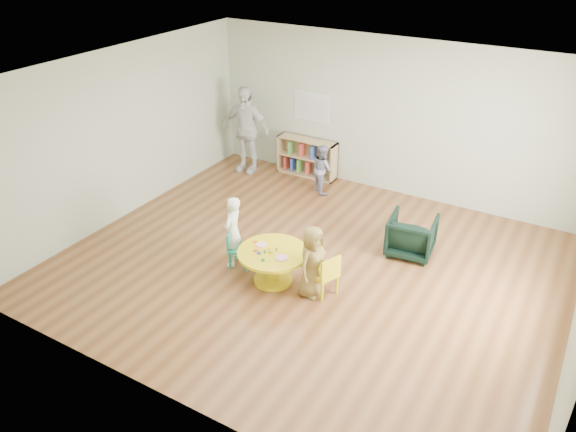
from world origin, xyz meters
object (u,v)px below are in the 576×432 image
Objects in this scene: armchair at (411,235)px; adult_caretaker at (246,129)px; toddler at (323,169)px; bookshelf at (307,157)px; kid_chair_right at (326,274)px; kid_chair_left at (237,247)px; activity_table at (273,261)px; child_left at (233,231)px; child_right at (312,262)px.

adult_caretaker reaches higher than armchair.
armchair is at bearing -168.48° from toddler.
toddler is 1.80m from adult_caretaker.
adult_caretaker is (-1.14, -0.43, 0.49)m from bookshelf.
kid_chair_left is at bearing 112.59° from kid_chair_right.
activity_table is 0.91× the size of child_left.
kid_chair_left reaches higher than activity_table.
activity_table is at bearing -55.38° from adult_caretaker.
kid_chair_left is 0.55× the size of child_right.
child_left is at bearing -79.78° from bookshelf.
activity_table is at bearing 73.43° from child_left.
child_right is at bearing 57.27° from armchair.
adult_caretaker is at bearing 51.73° from child_right.
toddler reaches higher than activity_table.
activity_table is 3.95m from adult_caretaker.
kid_chair_right is 3.20m from toddler.
adult_caretaker reaches higher than toddler.
adult_caretaker is at bearing -159.49° from bookshelf.
child_right reaches higher than armchair.
bookshelf is 0.70× the size of adult_caretaker.
child_left reaches higher than kid_chair_right.
kid_chair_right is 0.26m from child_right.
activity_table is at bearing 119.29° from kid_chair_right.
armchair reaches higher than activity_table.
toddler is at bearing -8.25° from adult_caretaker.
child_right is 4.33m from adult_caretaker.
child_left is at bearing -117.23° from kid_chair_left.
kid_chair_right is 0.90× the size of armchair.
armchair reaches higher than kid_chair_right.
armchair is 0.66× the size of child_right.
child_right is (1.95, -3.44, 0.15)m from bookshelf.
bookshelf reaches higher than kid_chair_right.
activity_table is 0.77m from child_left.
bookshelf is (-1.35, 3.45, 0.03)m from activity_table.
adult_caretaker is (-3.90, 1.34, 0.54)m from armchair.
activity_table is 1.72× the size of kid_chair_left.
child_right is at bearing 1.32° from activity_table.
armchair is at bearing 0.07° from kid_chair_right.
child_left reaches higher than toddler.
toddler is at bearing 170.95° from child_left.
child_right is (-0.17, -0.08, 0.19)m from kid_chair_right.
child_right is at bearing 138.82° from kid_chair_right.
child_right is 3.20m from toddler.
bookshelf is at bearing 0.60° from toddler.
child_right reaches higher than toddler.
bookshelf is 3.96m from child_right.
child_left is (-2.16, -1.58, 0.23)m from armchair.
child_left is at bearing 112.01° from kid_chair_right.
adult_caretaker is (-3.10, 3.01, 0.34)m from child_right.
activity_table is 1.60× the size of kid_chair_right.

